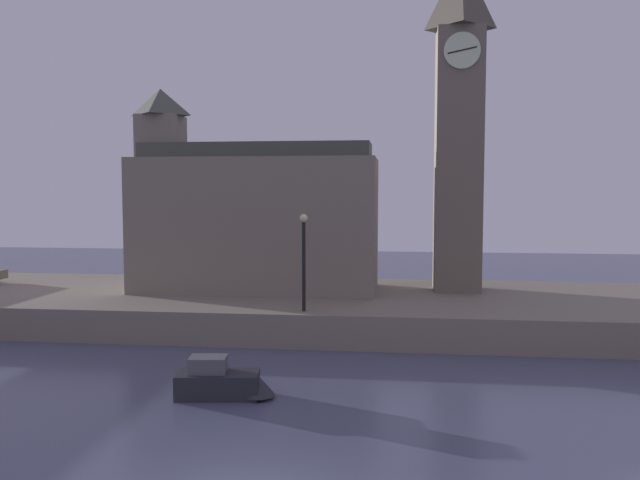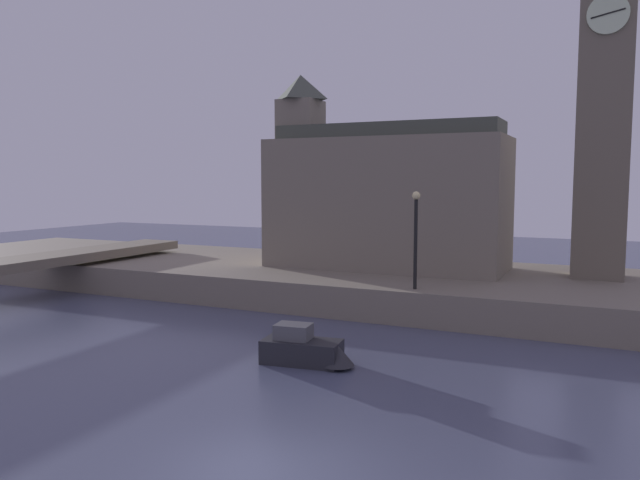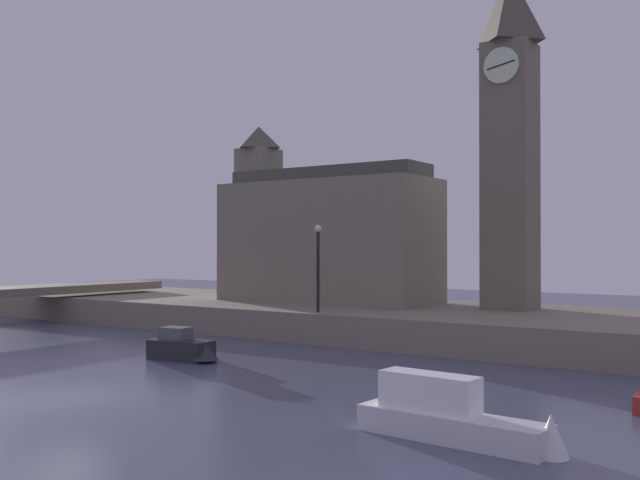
{
  "view_description": "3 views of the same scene",
  "coord_description": "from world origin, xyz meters",
  "px_view_note": "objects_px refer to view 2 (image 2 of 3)",
  "views": [
    {
      "loc": [
        3.22,
        -12.89,
        6.75
      ],
      "look_at": [
        -0.42,
        16.66,
        4.51
      ],
      "focal_mm": 36.45,
      "sensor_mm": 36.0,
      "label": 1
    },
    {
      "loc": [
        6.64,
        -10.88,
        6.22
      ],
      "look_at": [
        -5.29,
        14.48,
        3.52
      ],
      "focal_mm": 34.57,
      "sensor_mm": 36.0,
      "label": 2
    },
    {
      "loc": [
        19.09,
        -14.08,
        4.7
      ],
      "look_at": [
        -1.92,
        16.58,
        5.04
      ],
      "focal_mm": 40.56,
      "sensor_mm": 36.0,
      "label": 3
    }
  ],
  "objects_px": {
    "clock_tower": "(605,90)",
    "parliament_hall": "(378,196)",
    "streetlamp": "(416,229)",
    "boat_barge_dark": "(308,350)"
  },
  "relations": [
    {
      "from": "parliament_hall",
      "to": "boat_barge_dark",
      "type": "bearing_deg",
      "value": -80.0
    },
    {
      "from": "clock_tower",
      "to": "streetlamp",
      "type": "bearing_deg",
      "value": -135.67
    },
    {
      "from": "clock_tower",
      "to": "streetlamp",
      "type": "xyz_separation_m",
      "value": [
        -7.16,
        -6.99,
        -6.38
      ]
    },
    {
      "from": "parliament_hall",
      "to": "streetlamp",
      "type": "xyz_separation_m",
      "value": [
        3.89,
        -5.95,
        -1.26
      ]
    },
    {
      "from": "streetlamp",
      "to": "boat_barge_dark",
      "type": "distance_m",
      "value": 8.47
    },
    {
      "from": "clock_tower",
      "to": "parliament_hall",
      "type": "height_order",
      "value": "clock_tower"
    },
    {
      "from": "clock_tower",
      "to": "boat_barge_dark",
      "type": "bearing_deg",
      "value": -120.88
    },
    {
      "from": "parliament_hall",
      "to": "boat_barge_dark",
      "type": "xyz_separation_m",
      "value": [
        2.37,
        -13.46,
        -4.88
      ]
    },
    {
      "from": "parliament_hall",
      "to": "boat_barge_dark",
      "type": "relative_size",
      "value": 3.78
    },
    {
      "from": "boat_barge_dark",
      "to": "parliament_hall",
      "type": "bearing_deg",
      "value": 100.0
    }
  ]
}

